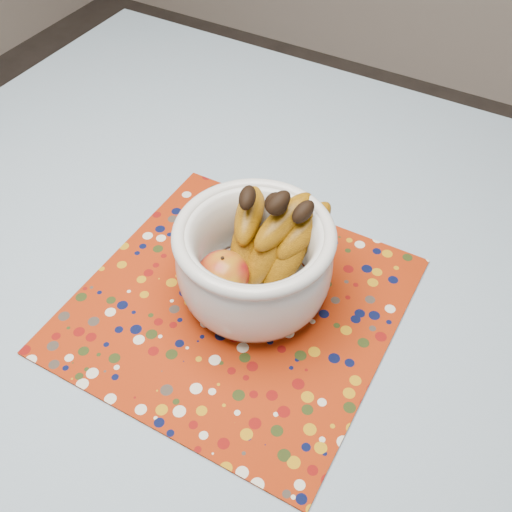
% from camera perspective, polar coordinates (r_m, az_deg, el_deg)
% --- Properties ---
extents(table, '(1.20, 1.20, 0.75)m').
position_cam_1_polar(table, '(1.04, -5.55, -3.87)').
color(table, brown).
rests_on(table, ground).
extents(tablecloth, '(1.32, 1.32, 0.01)m').
position_cam_1_polar(tablecloth, '(0.97, -5.90, -0.86)').
color(tablecloth, '#5E839E').
rests_on(tablecloth, table).
extents(placemat, '(0.46, 0.46, 0.00)m').
position_cam_1_polar(placemat, '(0.91, -1.83, -4.62)').
color(placemat, maroon).
rests_on(placemat, tablecloth).
extents(fruit_bowl, '(0.23, 0.24, 0.18)m').
position_cam_1_polar(fruit_bowl, '(0.86, 0.36, 0.34)').
color(fruit_bowl, silver).
rests_on(fruit_bowl, placemat).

